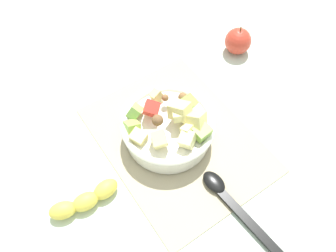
{
  "coord_description": "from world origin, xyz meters",
  "views": [
    {
      "loc": [
        0.32,
        -0.24,
        0.68
      ],
      "look_at": [
        -0.02,
        -0.01,
        0.05
      ],
      "focal_mm": 36.65,
      "sensor_mm": 36.0,
      "label": 1
    }
  ],
  "objects_px": {
    "serving_spoon": "(228,199)",
    "banana_whole": "(85,200)",
    "salad_bowl": "(168,128)",
    "whole_apple": "(238,41)"
  },
  "relations": [
    {
      "from": "salad_bowl",
      "to": "serving_spoon",
      "type": "distance_m",
      "value": 0.2
    },
    {
      "from": "salad_bowl",
      "to": "whole_apple",
      "type": "bearing_deg",
      "value": 112.11
    },
    {
      "from": "salad_bowl",
      "to": "banana_whole",
      "type": "distance_m",
      "value": 0.23
    },
    {
      "from": "salad_bowl",
      "to": "banana_whole",
      "type": "relative_size",
      "value": 1.35
    },
    {
      "from": "serving_spoon",
      "to": "whole_apple",
      "type": "bearing_deg",
      "value": 137.26
    },
    {
      "from": "salad_bowl",
      "to": "banana_whole",
      "type": "bearing_deg",
      "value": -81.34
    },
    {
      "from": "banana_whole",
      "to": "whole_apple",
      "type": "bearing_deg",
      "value": 106.64
    },
    {
      "from": "serving_spoon",
      "to": "whole_apple",
      "type": "distance_m",
      "value": 0.44
    },
    {
      "from": "serving_spoon",
      "to": "salad_bowl",
      "type": "bearing_deg",
      "value": -175.68
    },
    {
      "from": "serving_spoon",
      "to": "banana_whole",
      "type": "xyz_separation_m",
      "value": [
        -0.16,
        -0.24,
        0.01
      ]
    }
  ]
}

